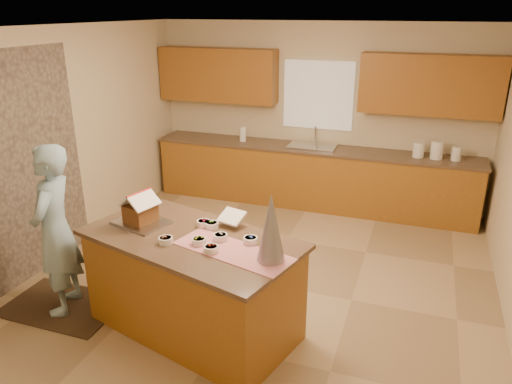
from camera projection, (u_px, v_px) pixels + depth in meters
floor at (259, 283)px, 5.43m from camera, size 5.50×5.50×0.00m
ceiling at (259, 28)px, 4.47m from camera, size 5.50×5.50×0.00m
wall_back at (318, 115)px, 7.38m from camera, size 5.50×5.50×0.00m
wall_front at (86, 322)px, 2.52m from camera, size 5.50×5.50×0.00m
wall_left at (58, 146)px, 5.72m from camera, size 5.50×5.50×0.00m
stone_accent at (8, 175)px, 5.05m from camera, size 0.00×2.50×2.50m
window_curtain at (318, 95)px, 7.24m from camera, size 1.05×0.03×1.00m
back_counter_base at (311, 178)px, 7.43m from camera, size 4.80×0.60×0.88m
back_counter_top at (312, 149)px, 7.27m from camera, size 4.85×0.63×0.04m
upper_cabinet_left at (218, 75)px, 7.50m from camera, size 1.85×0.35×0.80m
upper_cabinet_right at (430, 85)px, 6.54m from camera, size 1.85×0.35×0.80m
sink at (312, 149)px, 7.27m from camera, size 0.70×0.45×0.12m
faucet at (315, 135)px, 7.37m from camera, size 0.03×0.03×0.28m
island_base at (193, 286)px, 4.51m from camera, size 2.07×1.41×0.92m
island_top at (191, 239)px, 4.34m from camera, size 2.17×1.51×0.04m
table_runner at (233, 251)px, 4.08m from camera, size 1.11×0.64×0.01m
baking_tray at (141, 222)px, 4.59m from camera, size 0.56×0.47×0.03m
cookbook at (232, 217)px, 4.52m from camera, size 0.27×0.23×0.10m
tinsel_tree at (271, 228)px, 3.83m from camera, size 0.28×0.28×0.58m
rug at (64, 306)px, 5.00m from camera, size 1.16×0.76×0.01m
boy at (55, 231)px, 4.68m from camera, size 0.57×0.72×1.71m
canister_a at (419, 150)px, 6.76m from camera, size 0.15×0.15×0.21m
canister_b at (437, 150)px, 6.68m from camera, size 0.17×0.17×0.25m
canister_c at (456, 154)px, 6.61m from camera, size 0.13×0.13×0.19m
paper_towel at (243, 134)px, 7.57m from camera, size 0.10×0.10×0.23m
gingerbread_house at (140, 210)px, 4.55m from camera, size 0.35×0.36×0.29m
candy_bowls at (209, 236)px, 4.28m from camera, size 0.82×0.58×0.06m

